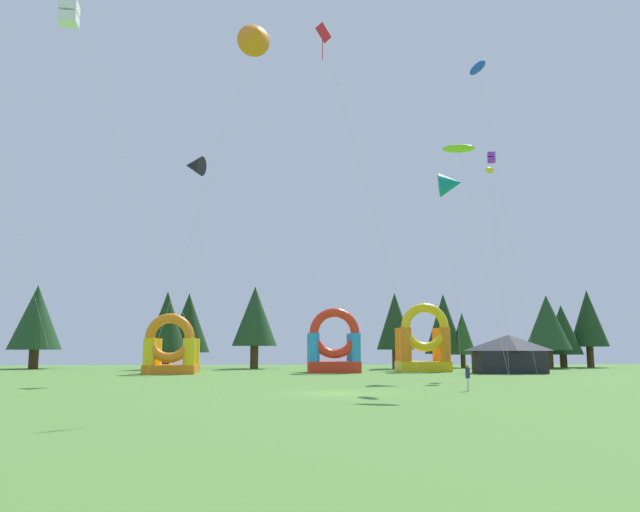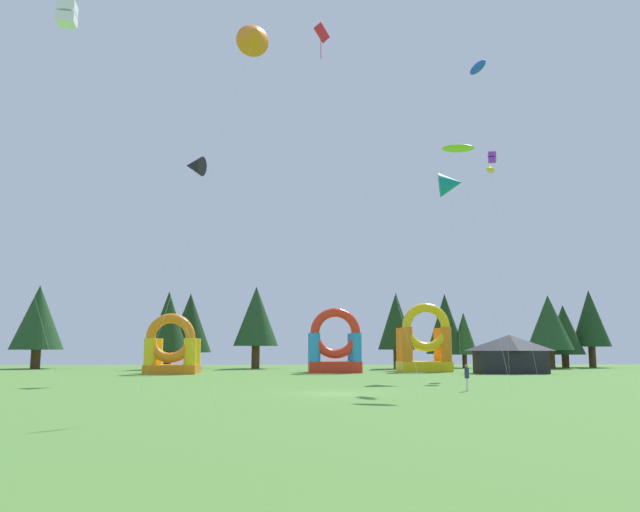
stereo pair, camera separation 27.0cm
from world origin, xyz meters
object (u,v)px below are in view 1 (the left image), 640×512
(kite_red_diamond, at_px, (323,39))
(inflatable_yellow_castle, at_px, (334,350))
(person_midfield, at_px, (468,375))
(inflatable_blue_arch, at_px, (423,346))
(kite_purple_box, at_px, (491,158))
(kite_orange_delta, at_px, (256,35))
(kite_black_delta, at_px, (194,166))
(inflatable_red_slide, at_px, (171,352))
(kite_yellow_parafoil, at_px, (490,171))
(kite_lime_parafoil, at_px, (458,149))
(kite_white_box, at_px, (69,14))
(festival_tent, at_px, (509,354))
(kite_teal_delta, at_px, (450,184))
(kite_blue_parafoil, at_px, (478,69))

(kite_red_diamond, bearing_deg, inflatable_yellow_castle, 84.38)
(person_midfield, relative_size, inflatable_yellow_castle, 0.24)
(kite_red_diamond, xyz_separation_m, inflatable_blue_arch, (13.06, 34.57, -16.99))
(kite_purple_box, xyz_separation_m, kite_orange_delta, (-21.18, -18.32, 1.99))
(kite_black_delta, relative_size, inflatable_red_slide, 3.23)
(kite_yellow_parafoil, bearing_deg, inflatable_blue_arch, 115.77)
(kite_yellow_parafoil, relative_size, inflatable_red_slide, 3.40)
(kite_lime_parafoil, distance_m, inflatable_blue_arch, 31.99)
(kite_purple_box, height_order, inflatable_blue_arch, kite_purple_box)
(kite_white_box, bearing_deg, inflatable_blue_arch, 57.06)
(kite_orange_delta, bearing_deg, festival_tent, 45.43)
(kite_purple_box, bearing_deg, kite_lime_parafoil, -115.25)
(kite_black_delta, bearing_deg, kite_orange_delta, -69.07)
(kite_red_diamond, relative_size, inflatable_red_slide, 3.49)
(kite_white_box, xyz_separation_m, kite_yellow_parafoil, (30.11, 29.40, 1.32))
(person_midfield, distance_m, inflatable_yellow_castle, 28.59)
(kite_teal_delta, height_order, person_midfield, kite_teal_delta)
(kite_orange_delta, relative_size, inflatable_blue_arch, 3.19)
(kite_purple_box, distance_m, kite_blue_parafoil, 9.35)
(kite_blue_parafoil, height_order, kite_lime_parafoil, kite_blue_parafoil)
(festival_tent, bearing_deg, kite_purple_box, -116.57)
(kite_teal_delta, bearing_deg, inflatable_red_slide, 158.40)
(kite_blue_parafoil, distance_m, inflatable_blue_arch, 29.66)
(kite_blue_parafoil, bearing_deg, person_midfield, -113.80)
(kite_blue_parafoil, bearing_deg, kite_yellow_parafoil, 67.21)
(kite_purple_box, relative_size, festival_tent, 3.09)
(kite_white_box, bearing_deg, festival_tent, 45.75)
(kite_teal_delta, distance_m, kite_white_box, 34.93)
(kite_teal_delta, distance_m, festival_tent, 19.19)
(person_midfield, relative_size, inflatable_blue_arch, 0.21)
(kite_purple_box, relative_size, kite_yellow_parafoil, 1.04)
(kite_yellow_parafoil, bearing_deg, kite_red_diamond, -125.65)
(kite_lime_parafoil, distance_m, inflatable_red_slide, 35.66)
(kite_teal_delta, xyz_separation_m, inflatable_blue_arch, (0.56, 14.65, -14.09))
(inflatable_red_slide, distance_m, inflatable_blue_arch, 26.53)
(kite_lime_parafoil, bearing_deg, kite_orange_delta, -175.03)
(inflatable_red_slide, bearing_deg, inflatable_blue_arch, 9.85)
(kite_blue_parafoil, height_order, person_midfield, kite_blue_parafoil)
(kite_purple_box, distance_m, kite_white_box, 40.20)
(inflatable_red_slide, bearing_deg, kite_purple_box, -13.84)
(kite_black_delta, height_order, kite_blue_parafoil, kite_blue_parafoil)
(kite_red_diamond, relative_size, festival_tent, 3.07)
(kite_orange_delta, relative_size, inflatable_red_slide, 3.96)
(kite_orange_delta, distance_m, festival_tent, 40.19)
(person_midfield, bearing_deg, inflatable_yellow_castle, -140.09)
(kite_black_delta, relative_size, kite_blue_parafoil, 0.72)
(kite_white_box, bearing_deg, inflatable_red_slide, 91.23)
(festival_tent, bearing_deg, person_midfield, -114.96)
(kite_yellow_parafoil, xyz_separation_m, kite_red_diamond, (-17.78, -24.79, 0.21))
(kite_yellow_parafoil, bearing_deg, festival_tent, 57.85)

